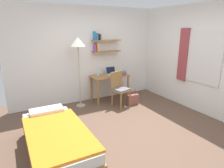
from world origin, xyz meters
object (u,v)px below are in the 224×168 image
at_px(desk, 110,80).
at_px(water_bottle, 98,72).
at_px(bed, 57,141).
at_px(standing_lamp, 78,47).
at_px(book_stack, 122,72).
at_px(handbag, 133,99).
at_px(laptop, 111,72).
at_px(desk_chair, 120,87).

relative_size(desk, water_bottle, 4.54).
height_order(bed, standing_lamp, standing_lamp).
xyz_separation_m(bed, book_stack, (2.34, 1.83, 0.55)).
height_order(standing_lamp, handbag, standing_lamp).
height_order(bed, laptop, laptop).
bearing_deg(desk_chair, water_bottle, 123.65).
xyz_separation_m(standing_lamp, water_bottle, (0.57, 0.11, -0.73)).
bearing_deg(handbag, book_stack, 90.46).
bearing_deg(laptop, handbag, -67.52).
height_order(laptop, handbag, laptop).
xyz_separation_m(desk, standing_lamp, (-0.91, -0.05, 0.98)).
bearing_deg(handbag, desk_chair, 160.75).
distance_m(standing_lamp, handbag, 2.01).
bearing_deg(bed, handbag, 27.94).
bearing_deg(laptop, desk, -139.30).
xyz_separation_m(bed, water_bottle, (1.62, 1.93, 0.61)).
bearing_deg(book_stack, desk_chair, -127.66).
relative_size(bed, desk, 1.81).
height_order(desk_chair, book_stack, desk_chair).
height_order(desk_chair, handbag, desk_chair).
bearing_deg(water_bottle, standing_lamp, -168.79).
bearing_deg(desk_chair, desk, 93.35).
bearing_deg(desk, laptop, 40.70).
distance_m(book_stack, handbag, 0.86).
relative_size(laptop, book_stack, 1.28).
bearing_deg(book_stack, desk, 173.06).
height_order(standing_lamp, laptop, standing_lamp).
bearing_deg(water_bottle, desk, -9.89).
bearing_deg(book_stack, standing_lamp, -179.72).
relative_size(bed, desk_chair, 2.06).
relative_size(standing_lamp, book_stack, 7.42).
distance_m(desk_chair, laptop, 0.65).
height_order(desk_chair, standing_lamp, standing_lamp).
xyz_separation_m(bed, handbag, (2.35, 1.25, -0.09)).
bearing_deg(desk_chair, bed, -145.49).
xyz_separation_m(desk, water_bottle, (-0.34, 0.06, 0.25)).
xyz_separation_m(desk_chair, laptop, (0.06, 0.58, 0.29)).
distance_m(bed, book_stack, 3.02).
relative_size(desk, laptop, 3.37).
xyz_separation_m(water_bottle, handbag, (0.73, -0.69, -0.70)).
xyz_separation_m(standing_lamp, laptop, (1.01, 0.13, -0.79)).
xyz_separation_m(standing_lamp, handbag, (1.30, -0.57, -1.43)).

